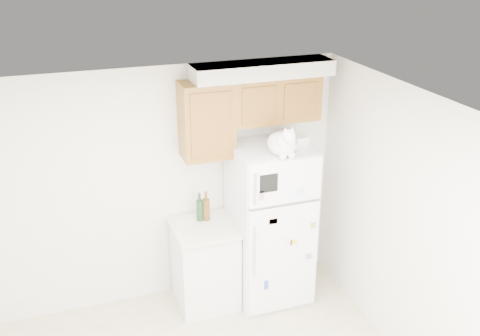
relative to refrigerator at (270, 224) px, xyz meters
name	(u,v)px	position (x,y,z in m)	size (l,w,h in m)	color
room_shell	(218,230)	(-0.97, -1.36, 0.82)	(3.84, 4.04, 2.52)	silver
refrigerator	(270,224)	(0.00, 0.00, 0.00)	(0.76, 0.78, 1.70)	white
base_counter	(205,264)	(-0.69, 0.07, -0.39)	(0.64, 0.64, 0.92)	white
cat	(283,143)	(0.02, -0.24, 0.97)	(0.32, 0.46, 0.33)	white
storage_box_back	(285,135)	(0.21, 0.16, 0.90)	(0.18, 0.13, 0.10)	white
storage_box_front	(300,141)	(0.28, -0.04, 0.89)	(0.15, 0.11, 0.09)	white
bottle_green	(200,207)	(-0.70, 0.19, 0.22)	(0.07, 0.07, 0.31)	#19381E
bottle_amber	(206,206)	(-0.63, 0.18, 0.23)	(0.07, 0.07, 0.32)	#593814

